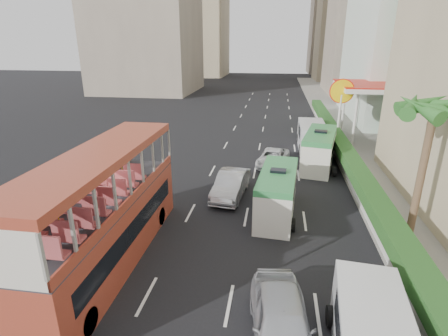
% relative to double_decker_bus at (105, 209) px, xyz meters
% --- Properties ---
extents(ground_plane, '(200.00, 200.00, 0.00)m').
position_rel_double_decker_bus_xyz_m(ground_plane, '(6.00, 0.00, -2.53)').
color(ground_plane, black).
rests_on(ground_plane, ground).
extents(double_decker_bus, '(2.50, 11.00, 5.06)m').
position_rel_double_decker_bus_xyz_m(double_decker_bus, '(0.00, 0.00, 0.00)').
color(double_decker_bus, '#A93D28').
rests_on(double_decker_bus, ground).
extents(car_silver_lane_a, '(2.11, 4.83, 1.55)m').
position_rel_double_decker_bus_xyz_m(car_silver_lane_a, '(4.38, 7.68, -2.53)').
color(car_silver_lane_a, silver).
rests_on(car_silver_lane_a, ground).
extents(van_asset, '(2.80, 4.69, 1.22)m').
position_rel_double_decker_bus_xyz_m(van_asset, '(6.89, 13.92, -2.53)').
color(van_asset, silver).
rests_on(van_asset, ground).
extents(minibus_near, '(2.37, 5.81, 2.51)m').
position_rel_double_decker_bus_xyz_m(minibus_near, '(7.24, 5.70, -1.27)').
color(minibus_near, silver).
rests_on(minibus_near, ground).
extents(minibus_far, '(3.23, 6.43, 2.72)m').
position_rel_double_decker_bus_xyz_m(minibus_far, '(10.40, 14.24, -1.17)').
color(minibus_far, silver).
rests_on(minibus_far, ground).
extents(panel_van_far, '(2.26, 5.64, 2.25)m').
position_rel_double_decker_bus_xyz_m(panel_van_far, '(10.26, 19.31, -1.40)').
color(panel_van_far, silver).
rests_on(panel_van_far, ground).
extents(sidewalk, '(6.00, 120.00, 0.18)m').
position_rel_double_decker_bus_xyz_m(sidewalk, '(15.00, 25.00, -2.44)').
color(sidewalk, '#99968C').
rests_on(sidewalk, ground).
extents(kerb_wall, '(0.30, 44.00, 1.00)m').
position_rel_double_decker_bus_xyz_m(kerb_wall, '(12.20, 14.00, -1.85)').
color(kerb_wall, silver).
rests_on(kerb_wall, sidewalk).
extents(hedge, '(1.10, 44.00, 0.70)m').
position_rel_double_decker_bus_xyz_m(hedge, '(12.20, 14.00, -1.00)').
color(hedge, '#2D6626').
rests_on(hedge, kerb_wall).
extents(palm_tree, '(0.36, 0.36, 6.40)m').
position_rel_double_decker_bus_xyz_m(palm_tree, '(13.80, 4.00, 0.85)').
color(palm_tree, brown).
rests_on(palm_tree, sidewalk).
extents(shell_station, '(6.50, 8.00, 5.50)m').
position_rel_double_decker_bus_xyz_m(shell_station, '(16.00, 23.00, 0.22)').
color(shell_station, silver).
rests_on(shell_station, ground).
extents(tower_far_b, '(14.00, 14.00, 40.00)m').
position_rel_double_decker_bus_xyz_m(tower_far_b, '(23.00, 104.00, 17.47)').
color(tower_far_b, gray).
rests_on(tower_far_b, ground).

